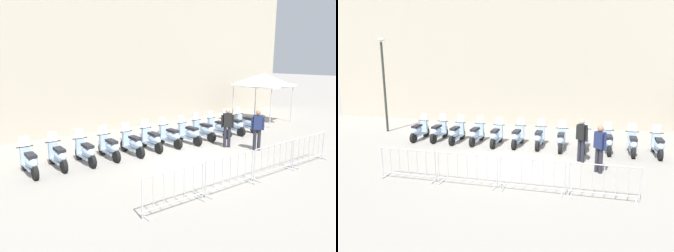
{
  "view_description": "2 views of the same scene",
  "coord_description": "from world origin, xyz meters",
  "views": [
    {
      "loc": [
        -9.35,
        -7.9,
        3.95
      ],
      "look_at": [
        0.44,
        2.15,
        1.01
      ],
      "focal_mm": 36.3,
      "sensor_mm": 36.0,
      "label": 1
    },
    {
      "loc": [
        1.16,
        -12.23,
        4.18
      ],
      "look_at": [
        -0.7,
        2.33,
        0.98
      ],
      "focal_mm": 35.58,
      "sensor_mm": 36.0,
      "label": 2
    }
  ],
  "objects": [
    {
      "name": "motorcycle_11",
      "position": [
        5.71,
        1.69,
        0.45
      ],
      "size": [
        0.58,
        1.73,
        1.24
      ],
      "color": "black",
      "rests_on": "ground"
    },
    {
      "name": "motorcycle_0",
      "position": [
        -5.12,
        3.03,
        0.45
      ],
      "size": [
        0.61,
        1.72,
        1.24
      ],
      "color": "black",
      "rests_on": "ground"
    },
    {
      "name": "motorcycle_8",
      "position": [
        2.77,
        2.14,
        0.45
      ],
      "size": [
        0.59,
        1.72,
        1.24
      ],
      "color": "black",
      "rests_on": "ground"
    },
    {
      "name": "motorcycle_1",
      "position": [
        -4.12,
        3.02,
        0.45
      ],
      "size": [
        0.62,
        1.72,
        1.24
      ],
      "color": "black",
      "rests_on": "ground"
    },
    {
      "name": "motorcycle_7",
      "position": [
        1.77,
        2.13,
        0.45
      ],
      "size": [
        0.58,
        1.73,
        1.24
      ],
      "color": "black",
      "rests_on": "ground"
    },
    {
      "name": "barrier_segment_2",
      "position": [
        0.73,
        -2.61,
        0.52
      ],
      "size": [
        2.01,
        0.67,
        1.07
      ],
      "color": "#B2B5B7",
      "rests_on": "ground"
    },
    {
      "name": "canopy_tent",
      "position": [
        8.68,
        2.55,
        2.52
      ],
      "size": [
        2.75,
        2.75,
        2.91
      ],
      "color": "silver",
      "rests_on": "ground"
    },
    {
      "name": "barrier_segment_3",
      "position": [
        2.83,
        -2.88,
        0.52
      ],
      "size": [
        2.01,
        0.67,
        1.07
      ],
      "color": "#B2B5B7",
      "rests_on": "ground"
    },
    {
      "name": "officer_near_row_end",
      "position": [
        3.01,
        -0.58,
        0.98
      ],
      "size": [
        0.4,
        0.44,
        1.73
      ],
      "color": "#23232D",
      "rests_on": "ground"
    },
    {
      "name": "officer_mid_plaza",
      "position": [
        2.49,
        0.58,
        0.98
      ],
      "size": [
        0.42,
        0.41,
        1.73
      ],
      "color": "#23232D",
      "rests_on": "ground"
    },
    {
      "name": "motorcycle_4",
      "position": [
        -1.18,
        2.5,
        0.45
      ],
      "size": [
        0.6,
        1.72,
        1.24
      ],
      "color": "black",
      "rests_on": "ground"
    },
    {
      "name": "motorcycle_5",
      "position": [
        -0.19,
        2.47,
        0.45
      ],
      "size": [
        0.66,
        1.72,
        1.24
      ],
      "color": "black",
      "rests_on": "ground"
    },
    {
      "name": "motorcycle_9",
      "position": [
        3.76,
        2.0,
        0.45
      ],
      "size": [
        0.56,
        1.73,
        1.24
      ],
      "color": "black",
      "rests_on": "ground"
    },
    {
      "name": "barrier_segment_0",
      "position": [
        -3.46,
        -2.08,
        0.52
      ],
      "size": [
        2.01,
        0.67,
        1.07
      ],
      "color": "#B2B5B7",
      "rests_on": "ground"
    },
    {
      "name": "motorcycle_10",
      "position": [
        4.73,
        1.83,
        0.45
      ],
      "size": [
        0.62,
        1.72,
        1.24
      ],
      "color": "black",
      "rests_on": "ground"
    },
    {
      "name": "motorcycle_3",
      "position": [
        -2.16,
        2.69,
        0.45
      ],
      "size": [
        0.63,
        1.72,
        1.24
      ],
      "color": "black",
      "rests_on": "ground"
    },
    {
      "name": "motorcycle_6",
      "position": [
        0.8,
        2.38,
        0.45
      ],
      "size": [
        0.6,
        1.72,
        1.24
      ],
      "color": "black",
      "rests_on": "ground"
    },
    {
      "name": "ground_plane",
      "position": [
        0.0,
        0.0,
        0.0
      ],
      "size": [
        120.0,
        120.0,
        0.0
      ],
      "primitive_type": "plane",
      "color": "gray"
    },
    {
      "name": "barrier_segment_1",
      "position": [
        -1.36,
        -2.35,
        0.52
      ],
      "size": [
        2.01,
        0.67,
        1.07
      ],
      "color": "#B2B5B7",
      "rests_on": "ground"
    },
    {
      "name": "motorcycle_2",
      "position": [
        -3.15,
        2.78,
        0.45
      ],
      "size": [
        0.62,
        1.72,
        1.24
      ],
      "color": "black",
      "rests_on": "ground"
    },
    {
      "name": "building_facade",
      "position": [
        1.05,
        8.3,
        6.2
      ],
      "size": [
        28.08,
        5.89,
        12.39
      ],
      "primitive_type": "cube",
      "rotation": [
        0.0,
        0.0,
        -0.13
      ],
      "color": "#B2A893",
      "rests_on": "ground"
    }
  ]
}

